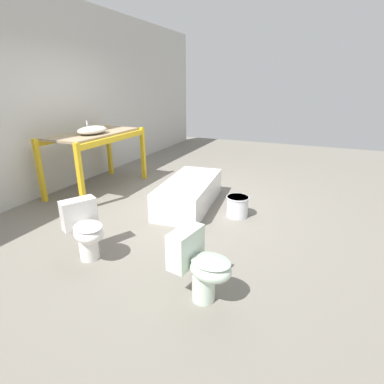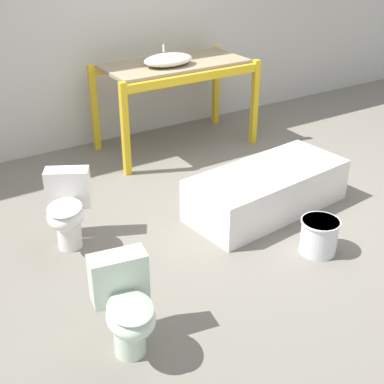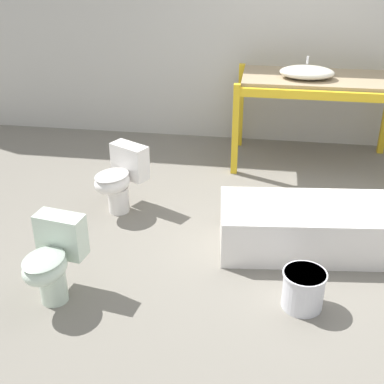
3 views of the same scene
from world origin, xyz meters
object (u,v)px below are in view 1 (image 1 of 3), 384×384
object	(u,v)px
toilet_near	(200,264)
sink_basin	(92,130)
bathtub_main	(189,191)
toilet_far	(85,228)
bucket_white	(237,206)

from	to	relation	value
toilet_near	sink_basin	bearing A→B (deg)	65.05
sink_basin	toilet_near	size ratio (longest dim) A/B	0.92
bathtub_main	toilet_near	xyz separation A→B (m)	(-1.93, -0.96, 0.11)
toilet_far	toilet_near	bearing A→B (deg)	-67.26
toilet_near	bathtub_main	bearing A→B (deg)	36.42
toilet_far	sink_basin	bearing A→B (deg)	65.07
sink_basin	toilet_far	distance (m)	2.30
sink_basin	toilet_far	size ratio (longest dim) A/B	0.92
toilet_near	toilet_far	size ratio (longest dim) A/B	1.00
sink_basin	toilet_far	xyz separation A→B (m)	(-1.74, -1.31, -0.73)
bucket_white	toilet_far	bearing A→B (deg)	144.52
sink_basin	bathtub_main	bearing A→B (deg)	-88.07
toilet_near	bucket_white	bearing A→B (deg)	15.10
toilet_far	bucket_white	size ratio (longest dim) A/B	1.95
bathtub_main	toilet_far	world-z (taller)	toilet_far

